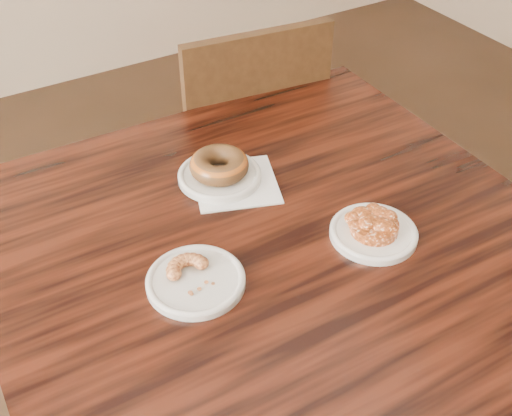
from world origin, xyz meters
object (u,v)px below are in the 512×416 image
cafe_table (276,373)px  apple_fritter (375,225)px  cruller_fragment (195,274)px  chair_far (235,156)px  glazed_donut (219,165)px

cafe_table → apple_fritter: 0.44m
apple_fritter → cruller_fragment: size_ratio=1.40×
chair_far → apple_fritter: 0.80m
cafe_table → chair_far: 0.71m
chair_far → cruller_fragment: (-0.44, -0.67, 0.32)m
chair_far → glazed_donut: bearing=65.1°
cafe_table → cruller_fragment: 0.43m
glazed_donut → apple_fritter: 0.33m
cafe_table → glazed_donut: 0.47m
chair_far → cruller_fragment: chair_far is taller
chair_far → glazed_donut: 0.61m
cruller_fragment → glazed_donut: bearing=53.9°
cafe_table → chair_far: chair_far is taller
cafe_table → cruller_fragment: bearing=-175.9°
chair_far → glazed_donut: chair_far is taller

